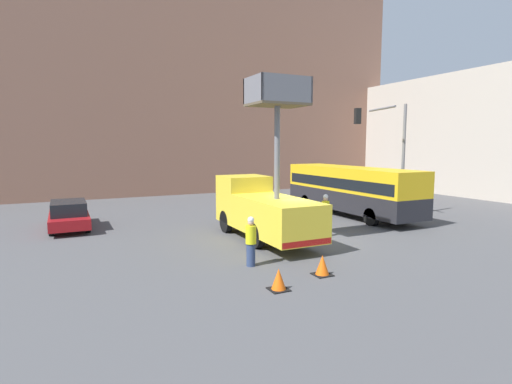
{
  "coord_description": "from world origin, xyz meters",
  "views": [
    {
      "loc": [
        -9.58,
        -15.07,
        4.31
      ],
      "look_at": [
        -1.43,
        1.76,
        2.12
      ],
      "focal_mm": 28.0,
      "sensor_mm": 36.0,
      "label": 1
    }
  ],
  "objects_px": {
    "traffic_light_pole": "(388,142)",
    "road_worker_directing": "(325,213)",
    "city_bus": "(350,187)",
    "traffic_cone_mid_road": "(279,280)",
    "utility_truck": "(263,206)",
    "traffic_cone_near_truck": "(322,266)",
    "parked_car_curbside": "(69,215)",
    "road_worker_near_truck": "(251,241)"
  },
  "relations": [
    {
      "from": "road_worker_near_truck",
      "to": "traffic_cone_mid_road",
      "type": "relative_size",
      "value": 2.73
    },
    {
      "from": "traffic_light_pole",
      "to": "parked_car_curbside",
      "type": "relative_size",
      "value": 1.42
    },
    {
      "from": "traffic_light_pole",
      "to": "road_worker_near_truck",
      "type": "xyz_separation_m",
      "value": [
        -11.51,
        -5.37,
        -3.6
      ]
    },
    {
      "from": "traffic_light_pole",
      "to": "road_worker_directing",
      "type": "distance_m",
      "value": 7.09
    },
    {
      "from": "parked_car_curbside",
      "to": "utility_truck",
      "type": "bearing_deg",
      "value": -38.91
    },
    {
      "from": "parked_car_curbside",
      "to": "city_bus",
      "type": "bearing_deg",
      "value": -10.73
    },
    {
      "from": "city_bus",
      "to": "traffic_cone_near_truck",
      "type": "height_order",
      "value": "city_bus"
    },
    {
      "from": "traffic_light_pole",
      "to": "traffic_cone_mid_road",
      "type": "height_order",
      "value": "traffic_light_pole"
    },
    {
      "from": "city_bus",
      "to": "parked_car_curbside",
      "type": "bearing_deg",
      "value": 99.0
    },
    {
      "from": "parked_car_curbside",
      "to": "traffic_cone_mid_road",
      "type": "bearing_deg",
      "value": -66.21
    },
    {
      "from": "traffic_light_pole",
      "to": "road_worker_near_truck",
      "type": "distance_m",
      "value": 13.2
    },
    {
      "from": "utility_truck",
      "to": "road_worker_near_truck",
      "type": "xyz_separation_m",
      "value": [
        -2.24,
        -3.47,
        -0.67
      ]
    },
    {
      "from": "utility_truck",
      "to": "traffic_light_pole",
      "type": "relative_size",
      "value": 1.05
    },
    {
      "from": "traffic_light_pole",
      "to": "parked_car_curbside",
      "type": "xyz_separation_m",
      "value": [
        -17.27,
        4.56,
        -3.75
      ]
    },
    {
      "from": "utility_truck",
      "to": "traffic_cone_mid_road",
      "type": "bearing_deg",
      "value": -112.71
    },
    {
      "from": "utility_truck",
      "to": "road_worker_near_truck",
      "type": "distance_m",
      "value": 4.18
    },
    {
      "from": "traffic_light_pole",
      "to": "road_worker_directing",
      "type": "relative_size",
      "value": 3.51
    },
    {
      "from": "road_worker_near_truck",
      "to": "road_worker_directing",
      "type": "relative_size",
      "value": 0.94
    },
    {
      "from": "utility_truck",
      "to": "traffic_cone_near_truck",
      "type": "relative_size",
      "value": 10.36
    },
    {
      "from": "utility_truck",
      "to": "parked_car_curbside",
      "type": "xyz_separation_m",
      "value": [
        -8.0,
        6.46,
        -0.83
      ]
    },
    {
      "from": "traffic_light_pole",
      "to": "parked_car_curbside",
      "type": "height_order",
      "value": "traffic_light_pole"
    },
    {
      "from": "city_bus",
      "to": "utility_truck",
      "type": "bearing_deg",
      "value": 133.62
    },
    {
      "from": "road_worker_directing",
      "to": "traffic_cone_mid_road",
      "type": "bearing_deg",
      "value": 159.45
    },
    {
      "from": "road_worker_near_truck",
      "to": "traffic_cone_near_truck",
      "type": "distance_m",
      "value": 2.67
    },
    {
      "from": "utility_truck",
      "to": "road_worker_near_truck",
      "type": "relative_size",
      "value": 3.93
    },
    {
      "from": "road_worker_near_truck",
      "to": "parked_car_curbside",
      "type": "relative_size",
      "value": 0.38
    },
    {
      "from": "utility_truck",
      "to": "traffic_light_pole",
      "type": "height_order",
      "value": "utility_truck"
    },
    {
      "from": "traffic_cone_near_truck",
      "to": "parked_car_curbside",
      "type": "relative_size",
      "value": 0.14
    },
    {
      "from": "city_bus",
      "to": "traffic_cone_near_truck",
      "type": "relative_size",
      "value": 14.99
    },
    {
      "from": "road_worker_directing",
      "to": "traffic_cone_mid_road",
      "type": "relative_size",
      "value": 2.91
    },
    {
      "from": "road_worker_near_truck",
      "to": "traffic_cone_mid_road",
      "type": "bearing_deg",
      "value": -24.81
    },
    {
      "from": "traffic_light_pole",
      "to": "traffic_cone_near_truck",
      "type": "distance_m",
      "value": 12.92
    },
    {
      "from": "road_worker_near_truck",
      "to": "road_worker_directing",
      "type": "distance_m",
      "value": 6.63
    },
    {
      "from": "road_worker_directing",
      "to": "traffic_light_pole",
      "type": "bearing_deg",
      "value": -47.07
    },
    {
      "from": "traffic_cone_near_truck",
      "to": "traffic_cone_mid_road",
      "type": "distance_m",
      "value": 2.07
    },
    {
      "from": "traffic_cone_mid_road",
      "to": "utility_truck",
      "type": "bearing_deg",
      "value": 67.29
    },
    {
      "from": "utility_truck",
      "to": "parked_car_curbside",
      "type": "height_order",
      "value": "utility_truck"
    },
    {
      "from": "traffic_cone_near_truck",
      "to": "city_bus",
      "type": "bearing_deg",
      "value": 46.82
    },
    {
      "from": "city_bus",
      "to": "traffic_cone_mid_road",
      "type": "distance_m",
      "value": 14.08
    },
    {
      "from": "road_worker_near_truck",
      "to": "traffic_light_pole",
      "type": "bearing_deg",
      "value": 96.21
    },
    {
      "from": "utility_truck",
      "to": "parked_car_curbside",
      "type": "distance_m",
      "value": 10.32
    },
    {
      "from": "road_worker_near_truck",
      "to": "parked_car_curbside",
      "type": "xyz_separation_m",
      "value": [
        -5.76,
        9.93,
        -0.16
      ]
    }
  ]
}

